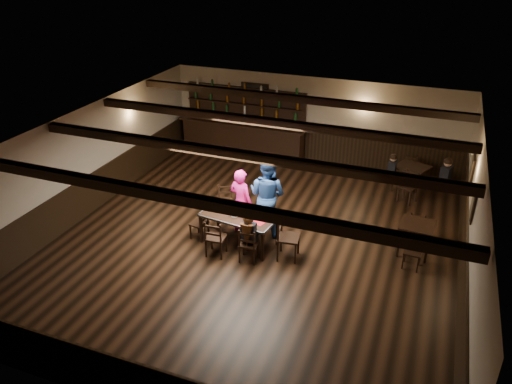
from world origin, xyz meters
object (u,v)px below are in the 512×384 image
(dining_table, at_px, (239,218))
(cake, at_px, (223,209))
(woman_pink, at_px, (241,201))
(man_blue, at_px, (267,195))
(chair_near_right, at_px, (248,243))
(bar_counter, at_px, (244,134))
(chair_near_left, at_px, (215,236))

(dining_table, distance_m, cake, 0.45)
(woman_pink, relative_size, man_blue, 0.84)
(dining_table, bearing_deg, chair_near_right, -53.31)
(woman_pink, height_order, man_blue, man_blue)
(dining_table, bearing_deg, cake, 169.54)
(chair_near_right, bearing_deg, woman_pink, 118.81)
(chair_near_right, bearing_deg, bar_counter, 112.91)
(chair_near_left, bearing_deg, woman_pink, 83.24)
(chair_near_right, height_order, man_blue, man_blue)
(woman_pink, relative_size, bar_counter, 0.39)
(dining_table, xyz_separation_m, chair_near_right, (0.46, -0.61, -0.20))
(chair_near_left, height_order, chair_near_right, chair_near_left)
(chair_near_right, bearing_deg, chair_near_left, -175.74)
(dining_table, height_order, bar_counter, bar_counter)
(cake, relative_size, bar_counter, 0.07)
(chair_near_right, relative_size, man_blue, 0.42)
(chair_near_right, bearing_deg, dining_table, 126.69)
(woman_pink, xyz_separation_m, bar_counter, (-1.71, 4.39, -0.09))
(dining_table, relative_size, chair_near_right, 2.18)
(cake, bearing_deg, bar_counter, 106.72)
(dining_table, height_order, cake, cake)
(dining_table, distance_m, man_blue, 0.90)
(man_blue, height_order, bar_counter, bar_counter)
(chair_near_left, xyz_separation_m, man_blue, (0.71, 1.42, 0.46))
(man_blue, distance_m, bar_counter, 4.75)
(man_blue, height_order, cake, man_blue)
(chair_near_left, distance_m, bar_counter, 5.80)
(dining_table, bearing_deg, man_blue, 61.15)
(bar_counter, bearing_deg, dining_table, -69.08)
(dining_table, xyz_separation_m, cake, (-0.42, 0.08, 0.11))
(dining_table, xyz_separation_m, woman_pink, (-0.16, 0.51, 0.14))
(woman_pink, bearing_deg, cake, 71.79)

